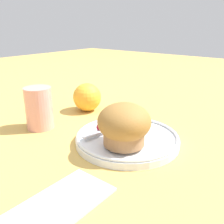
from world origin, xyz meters
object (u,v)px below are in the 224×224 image
at_px(butter_knife, 117,126).
at_px(orange_fruit, 87,97).
at_px(juice_glass, 39,108).
at_px(muffin, 124,125).

distance_m(butter_knife, orange_fruit, 0.18).
bearing_deg(juice_glass, orange_fruit, 0.17).
relative_size(butter_knife, juice_glass, 1.87).
height_order(muffin, butter_knife, muffin).
distance_m(muffin, orange_fruit, 0.27).
xyz_separation_m(muffin, butter_knife, (0.06, 0.06, -0.04)).
distance_m(muffin, butter_knife, 0.09).
height_order(butter_knife, juice_glass, juice_glass).
distance_m(butter_knife, juice_glass, 0.19).
relative_size(muffin, butter_knife, 0.54).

